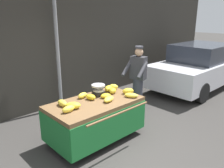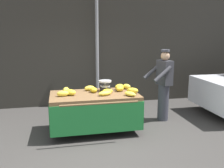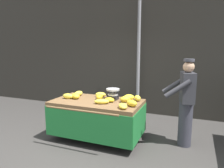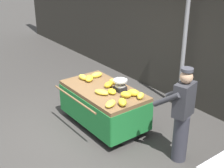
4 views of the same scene
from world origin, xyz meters
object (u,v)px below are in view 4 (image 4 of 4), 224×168
banana_bunch_5 (109,85)px  banana_bunch_11 (112,91)px  banana_bunch_3 (102,92)px  banana_bunch_9 (83,77)px  banana_bunch_6 (111,104)px  banana_bunch_2 (114,82)px  banana_bunch_8 (141,96)px  banana_bunch_1 (123,102)px  weighing_scale (120,85)px  banana_bunch_10 (97,75)px  banana_bunch_0 (126,95)px  banana_cart (103,99)px  banana_bunch_4 (89,78)px  vendor_person (182,115)px  street_pole (185,41)px  banana_bunch_7 (133,93)px

banana_bunch_5 → banana_bunch_11: banana_bunch_5 is taller
banana_bunch_3 → banana_bunch_9: (-0.84, 0.11, 0.01)m
banana_bunch_6 → banana_bunch_2: bearing=139.0°
banana_bunch_8 → banana_bunch_2: bearing=178.6°
banana_bunch_1 → banana_bunch_5: bearing=161.0°
weighing_scale → banana_bunch_10: 0.85m
weighing_scale → banana_bunch_1: weighing_scale is taller
weighing_scale → banana_bunch_0: 0.33m
banana_cart → banana_bunch_2: size_ratio=7.92×
banana_bunch_2 → banana_bunch_4: (-0.44, -0.33, 0.01)m
vendor_person → banana_bunch_3: bearing=-159.9°
weighing_scale → vendor_person: 1.46m
banana_bunch_11 → vendor_person: bearing=14.6°
banana_bunch_8 → banana_bunch_11: 0.58m
banana_bunch_4 → banana_bunch_1: bearing=-5.9°
banana_bunch_2 → banana_bunch_10: 0.52m
banana_bunch_4 → banana_bunch_8: bearing=13.3°
banana_cart → banana_bunch_10: 0.68m
weighing_scale → banana_bunch_2: (-0.33, 0.10, -0.06)m
banana_bunch_4 → banana_bunch_5: bearing=15.2°
street_pole → banana_bunch_10: size_ratio=12.09×
banana_bunch_0 → banana_bunch_11: bearing=-160.3°
banana_bunch_2 → banana_bunch_7: size_ratio=1.03×
banana_cart → vendor_person: size_ratio=1.08×
banana_bunch_2 → banana_bunch_7: (0.67, -0.05, 0.01)m
banana_bunch_0 → vendor_person: 1.17m
banana_cart → banana_bunch_11: 0.39m
banana_bunch_0 → banana_bunch_2: size_ratio=0.89×
banana_bunch_1 → banana_bunch_0: bearing=130.1°
banana_bunch_0 → banana_bunch_1: size_ratio=0.85×
weighing_scale → banana_bunch_1: 0.63m
weighing_scale → banana_bunch_5: (-0.27, -0.09, -0.06)m
banana_bunch_10 → vendor_person: (2.30, 0.14, -0.02)m
banana_bunch_8 → banana_bunch_10: bearing=-177.5°
banana_bunch_1 → banana_bunch_10: bearing=164.5°
banana_bunch_7 → vendor_person: bearing=5.5°
banana_bunch_9 → banana_bunch_11: bearing=4.8°
banana_bunch_9 → street_pole: bearing=63.0°
banana_bunch_6 → banana_bunch_11: size_ratio=1.30×
banana_bunch_0 → banana_bunch_5: (-0.58, 0.02, -0.00)m
weighing_scale → banana_bunch_5: 0.29m
banana_bunch_1 → banana_bunch_2: size_ratio=1.05×
banana_bunch_9 → banana_bunch_11: (0.93, 0.08, -0.01)m
banana_cart → banana_bunch_0: banana_bunch_0 is taller
banana_bunch_5 → street_pole: bearing=78.5°
banana_bunch_1 → banana_bunch_9: banana_bunch_1 is taller
weighing_scale → banana_bunch_4: (-0.78, -0.23, -0.06)m
banana_bunch_0 → banana_bunch_8: (0.21, 0.19, -0.00)m
banana_bunch_5 → banana_bunch_10: bearing=169.5°
vendor_person → banana_bunch_7: bearing=-174.5°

